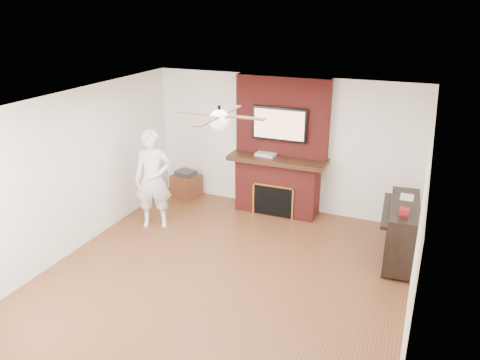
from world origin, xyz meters
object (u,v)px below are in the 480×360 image
at_px(person, 153,179).
at_px(side_table, 186,184).
at_px(fireplace, 279,160).
at_px(piano, 401,230).

height_order(person, side_table, person).
relative_size(fireplace, person, 1.45).
relative_size(side_table, piano, 0.41).
bearing_deg(person, side_table, 70.27).
bearing_deg(person, piano, -19.24).
bearing_deg(side_table, fireplace, 16.67).
bearing_deg(piano, side_table, 164.14).
relative_size(fireplace, side_table, 4.33).
xyz_separation_m(side_table, piano, (4.20, -0.94, 0.24)).
distance_m(person, piano, 4.11).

